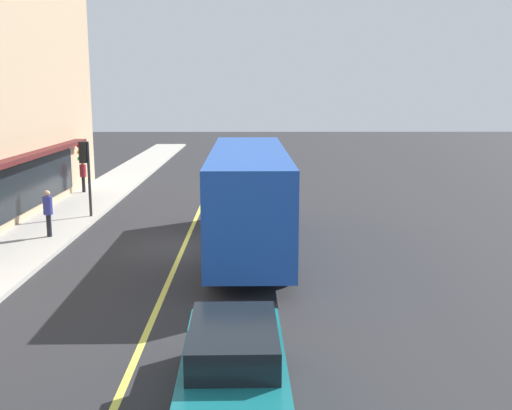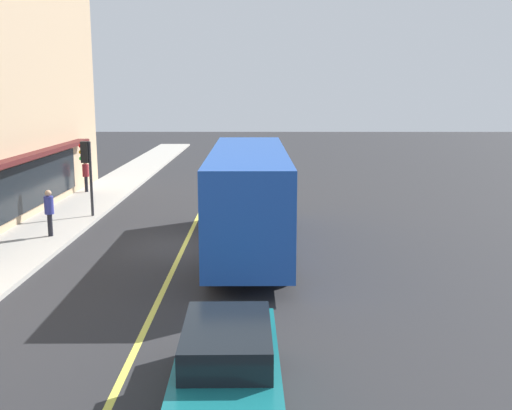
{
  "view_description": "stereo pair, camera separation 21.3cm",
  "coord_description": "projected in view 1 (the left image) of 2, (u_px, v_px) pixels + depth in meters",
  "views": [
    {
      "loc": [
        -21.18,
        -2.43,
        5.51
      ],
      "look_at": [
        -0.48,
        -2.57,
        1.6
      ],
      "focal_mm": 43.01,
      "sensor_mm": 36.0,
      "label": 1
    },
    {
      "loc": [
        -21.18,
        -2.64,
        5.51
      ],
      "look_at": [
        -0.48,
        -2.57,
        1.6
      ],
      "focal_mm": 43.01,
      "sensor_mm": 36.0,
      "label": 2
    }
  ],
  "objects": [
    {
      "name": "ground",
      "position": [
        184.0,
        247.0,
        21.81
      ],
      "size": [
        120.0,
        120.0,
        0.0
      ],
      "primitive_type": "plane",
      "color": "#28282B"
    },
    {
      "name": "sidewalk",
      "position": [
        26.0,
        245.0,
        21.76
      ],
      "size": [
        80.0,
        2.88,
        0.15
      ],
      "primitive_type": "cube",
      "color": "#B2ADA3",
      "rests_on": "ground"
    },
    {
      "name": "lane_centre_stripe",
      "position": [
        184.0,
        247.0,
        21.81
      ],
      "size": [
        36.0,
        0.16,
        0.01
      ],
      "primitive_type": "cube",
      "color": "#D8D14C",
      "rests_on": "ground"
    },
    {
      "name": "bus",
      "position": [
        249.0,
        194.0,
        21.02
      ],
      "size": [
        11.16,
        2.69,
        3.5
      ],
      "color": "#1E4CAD",
      "rests_on": "ground"
    },
    {
      "name": "traffic_light",
      "position": [
        85.0,
        161.0,
        25.92
      ],
      "size": [
        0.3,
        0.52,
        3.2
      ],
      "color": "#2D2D33",
      "rests_on": "sidewalk"
    },
    {
      "name": "car_teal",
      "position": [
        234.0,
        364.0,
        10.79
      ],
      "size": [
        4.33,
        1.92,
        1.52
      ],
      "color": "#14666B",
      "rests_on": "ground"
    },
    {
      "name": "pedestrian_mid_block",
      "position": [
        48.0,
        209.0,
        22.5
      ],
      "size": [
        0.34,
        0.34,
        1.73
      ],
      "color": "black",
      "rests_on": "sidewalk"
    },
    {
      "name": "pedestrian_near_storefront",
      "position": [
        83.0,
        173.0,
        32.32
      ],
      "size": [
        0.34,
        0.34,
        1.7
      ],
      "color": "black",
      "rests_on": "sidewalk"
    }
  ]
}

